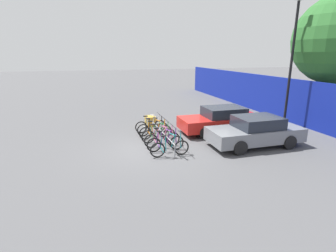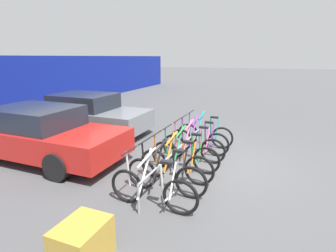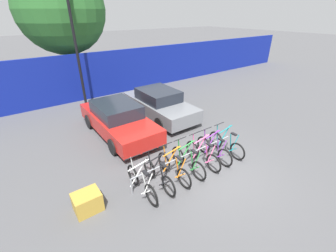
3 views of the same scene
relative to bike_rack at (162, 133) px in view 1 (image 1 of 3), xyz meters
The scene contains 14 objects.
ground_plane 1.09m from the bike_rack, 43.86° to the right, with size 120.00×120.00×0.00m, color #4C4C4F.
hoarding_wall 8.89m from the bike_rack, 85.45° to the left, with size 36.00×0.16×2.70m, color navy.
bike_rack is the anchor object (origin of this frame).
bicycle_white 1.83m from the bike_rack, behind, with size 0.68×1.71×1.05m.
bicycle_black 1.25m from the bike_rack, behind, with size 0.68×1.71×1.05m.
bicycle_orange 0.68m from the bike_rack, 167.15° to the right, with size 0.68×1.71×1.05m.
bicycle_green 0.20m from the bike_rack, 110.96° to the right, with size 0.68×1.71×1.05m.
bicycle_pink 0.64m from the bike_rack, 13.75° to the right, with size 0.68×1.71×1.05m.
bicycle_purple 1.18m from the bike_rack, ahead, with size 0.68×1.71×1.05m.
bicycle_teal 1.83m from the bike_rack, ahead, with size 0.68×1.71×1.05m.
car_red 3.70m from the bike_rack, 102.11° to the left, with size 1.91×4.58×1.40m.
car_grey 4.40m from the bike_rack, 67.66° to the left, with size 1.91×4.36×1.40m.
lamp_post 8.59m from the bike_rack, 96.32° to the left, with size 0.24×0.44×7.15m.
cargo_crate 3.31m from the bike_rack, behind, with size 0.70×0.56×0.55m, color #B28C33.
Camera 1 is at (11.01, -2.47, 4.20)m, focal length 28.00 mm.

